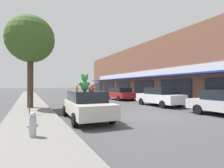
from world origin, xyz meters
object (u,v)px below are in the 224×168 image
(parked_car_far_center, at_px, (159,96))
(teddy_bear_giant, at_px, (85,83))
(teddy_bear_black, at_px, (90,89))
(teddy_bear_orange, at_px, (77,88))
(parking_meter, at_px, (29,100))
(plush_art_car, at_px, (86,105))
(teddy_bear_cream, at_px, (93,88))
(teddy_bear_red, at_px, (92,88))
(fire_hydrant, at_px, (33,124))
(parked_car_far_right, at_px, (120,93))
(street_tree, at_px, (30,40))
(teddy_bear_teal, at_px, (91,89))

(parked_car_far_center, bearing_deg, teddy_bear_giant, -157.61)
(teddy_bear_black, distance_m, teddy_bear_orange, 0.79)
(teddy_bear_black, height_order, parking_meter, teddy_bear_black)
(teddy_bear_black, bearing_deg, parked_car_far_center, 178.52)
(teddy_bear_orange, bearing_deg, plush_art_car, 144.42)
(plush_art_car, distance_m, teddy_bear_giant, 1.15)
(teddy_bear_cream, height_order, teddy_bear_red, teddy_bear_cream)
(parked_car_far_center, xyz_separation_m, fire_hydrant, (-10.18, -5.78, -0.29))
(parked_car_far_center, bearing_deg, parked_car_far_right, 90.00)
(parked_car_far_center, xyz_separation_m, street_tree, (-10.16, 2.47, 4.40))
(teddy_bear_black, xyz_separation_m, parking_meter, (-3.03, 1.59, -0.64))
(teddy_bear_orange, xyz_separation_m, parking_meter, (-2.45, 1.04, -0.69))
(fire_hydrant, xyz_separation_m, parking_meter, (-0.06, 4.82, 0.41))
(teddy_bear_teal, bearing_deg, teddy_bear_red, 34.15)
(teddy_bear_giant, xyz_separation_m, teddy_bear_red, (0.12, -0.88, -0.27))
(teddy_bear_red, xyz_separation_m, teddy_bear_teal, (0.09, 0.51, -0.05))
(teddy_bear_red, bearing_deg, fire_hydrant, 80.38)
(parked_car_far_center, bearing_deg, plush_art_car, -157.68)
(teddy_bear_red, xyz_separation_m, parking_meter, (-2.68, 3.08, -0.70))
(teddy_bear_giant, distance_m, teddy_bear_red, 0.92)
(teddy_bear_black, relative_size, parked_car_far_right, 0.05)
(teddy_bear_red, bearing_deg, teddy_bear_black, -56.47)
(parked_car_far_center, distance_m, parking_meter, 10.28)
(teddy_bear_teal, height_order, parked_car_far_center, teddy_bear_teal)
(teddy_bear_giant, relative_size, parking_meter, 0.71)
(teddy_bear_teal, xyz_separation_m, parked_car_far_right, (7.46, 10.74, -0.79))
(teddy_bear_giant, xyz_separation_m, teddy_bear_black, (0.47, 0.62, -0.33))
(teddy_bear_orange, xyz_separation_m, fire_hydrant, (-2.40, -3.78, -1.10))
(teddy_bear_orange, bearing_deg, street_tree, -17.70)
(teddy_bear_teal, xyz_separation_m, parking_meter, (-2.77, 2.56, -0.65))
(plush_art_car, xyz_separation_m, parked_car_far_right, (7.58, 10.33, 0.03))
(teddy_bear_giant, distance_m, parked_car_far_center, 8.37)
(plush_art_car, height_order, parked_car_far_center, parked_car_far_center)
(teddy_bear_teal, relative_size, street_tree, 0.04)
(fire_hydrant, bearing_deg, street_tree, 89.86)
(teddy_bear_orange, bearing_deg, parked_car_far_right, -85.86)
(teddy_bear_cream, bearing_deg, plush_art_car, 33.78)
(teddy_bear_red, xyz_separation_m, parked_car_far_right, (7.55, 11.26, -0.84))
(teddy_bear_cream, distance_m, teddy_bear_teal, 1.09)
(teddy_bear_orange, bearing_deg, teddy_bear_giant, 139.42)
(teddy_bear_teal, relative_size, parked_car_far_center, 0.05)
(parked_car_far_center, height_order, street_tree, street_tree)
(teddy_bear_orange, relative_size, teddy_bear_red, 0.90)
(plush_art_car, bearing_deg, teddy_bear_teal, -71.14)
(teddy_bear_red, relative_size, parked_car_far_right, 0.08)
(parked_car_far_right, bearing_deg, teddy_bear_orange, -130.14)
(teddy_bear_black, xyz_separation_m, teddy_bear_red, (-0.35, -1.49, 0.07))
(teddy_bear_red, bearing_deg, teddy_bear_orange, -36.91)
(parked_car_far_center, relative_size, parked_car_far_right, 0.97)
(teddy_bear_giant, bearing_deg, teddy_bear_cream, -149.16)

